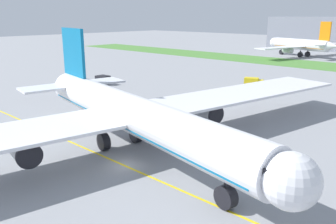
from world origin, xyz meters
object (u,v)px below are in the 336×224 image
(service_truck_catering_van, at_px, (253,83))
(parked_airliner_far_left, at_px, (302,45))
(airliner_foreground, at_px, (129,113))
(ground_crew_wingwalker_port, at_px, (101,125))
(service_truck_fuel_bowser, at_px, (103,79))

(service_truck_catering_van, height_order, parked_airliner_far_left, parked_airliner_far_left)
(airliner_foreground, xyz_separation_m, parked_airliner_far_left, (-33.38, 133.88, -0.21))
(airliner_foreground, distance_m, service_truck_catering_van, 53.59)
(ground_crew_wingwalker_port, xyz_separation_m, service_truck_fuel_bowser, (-34.05, 25.58, 0.39))
(service_truck_fuel_bowser, bearing_deg, airliner_foreground, -32.30)
(airliner_foreground, distance_m, parked_airliner_far_left, 137.98)
(service_truck_catering_van, bearing_deg, parked_airliner_far_left, 105.48)
(airliner_foreground, xyz_separation_m, service_truck_catering_van, (-10.79, 52.33, -4.14))
(service_truck_catering_van, relative_size, parked_airliner_far_left, 0.10)
(ground_crew_wingwalker_port, xyz_separation_m, parked_airliner_far_left, (-22.64, 131.14, 4.44))
(parked_airliner_far_left, bearing_deg, service_truck_fuel_bowser, -96.17)
(service_truck_catering_van, bearing_deg, ground_crew_wingwalker_port, -89.94)
(airliner_foreground, bearing_deg, parked_airliner_far_left, 104.00)
(ground_crew_wingwalker_port, bearing_deg, service_truck_fuel_bowser, 143.09)
(airliner_foreground, relative_size, parked_airliner_far_left, 1.62)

